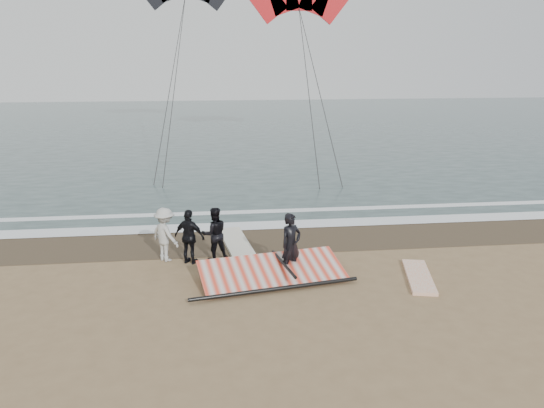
# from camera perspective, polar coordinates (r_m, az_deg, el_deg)

# --- Properties ---
(ground) EXTENTS (120.00, 120.00, 0.00)m
(ground) POSITION_cam_1_polar(r_m,az_deg,el_deg) (12.97, 0.62, -10.45)
(ground) COLOR #8C704C
(ground) RESTS_ON ground
(sea) EXTENTS (120.00, 54.00, 0.02)m
(sea) POSITION_cam_1_polar(r_m,az_deg,el_deg) (44.94, -4.79, 8.32)
(sea) COLOR #233838
(sea) RESTS_ON ground
(wet_sand) EXTENTS (120.00, 2.80, 0.01)m
(wet_sand) POSITION_cam_1_polar(r_m,az_deg,el_deg) (17.10, -1.30, -3.82)
(wet_sand) COLOR #4C3D2B
(wet_sand) RESTS_ON ground
(foam_near) EXTENTS (120.00, 0.90, 0.01)m
(foam_near) POSITION_cam_1_polar(r_m,az_deg,el_deg) (18.41, -1.72, -2.32)
(foam_near) COLOR white
(foam_near) RESTS_ON sea
(foam_far) EXTENTS (120.00, 0.45, 0.01)m
(foam_far) POSITION_cam_1_polar(r_m,az_deg,el_deg) (20.03, -2.15, -0.83)
(foam_far) COLOR white
(foam_far) RESTS_ON sea
(man_main) EXTENTS (0.75, 0.67, 1.72)m
(man_main) POSITION_cam_1_polar(r_m,az_deg,el_deg) (14.14, 2.05, -4.39)
(man_main) COLOR black
(man_main) RESTS_ON ground
(board_white) EXTENTS (1.12, 2.30, 0.09)m
(board_white) POSITION_cam_1_polar(r_m,az_deg,el_deg) (14.74, 15.52, -7.53)
(board_white) COLOR white
(board_white) RESTS_ON ground
(board_cream) EXTENTS (1.07, 2.76, 0.11)m
(board_cream) POSITION_cam_1_polar(r_m,az_deg,el_deg) (16.74, -3.89, -4.11)
(board_cream) COLOR silver
(board_cream) RESTS_ON ground
(trio_cluster) EXTENTS (2.39, 1.26, 1.58)m
(trio_cluster) POSITION_cam_1_polar(r_m,az_deg,el_deg) (15.30, -9.09, -3.30)
(trio_cluster) COLOR black
(trio_cluster) RESTS_ON ground
(sail_rig) EXTENTS (4.34, 2.35, 0.50)m
(sail_rig) POSITION_cam_1_polar(r_m,az_deg,el_deg) (14.15, -0.29, -7.26)
(sail_rig) COLOR black
(sail_rig) RESTS_ON ground
(kite_red) EXTENTS (7.00, 6.03, 14.61)m
(kite_red) POSITION_cam_1_polar(r_m,az_deg,el_deg) (34.69, 2.94, 20.79)
(kite_red) COLOR red
(kite_red) RESTS_ON ground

